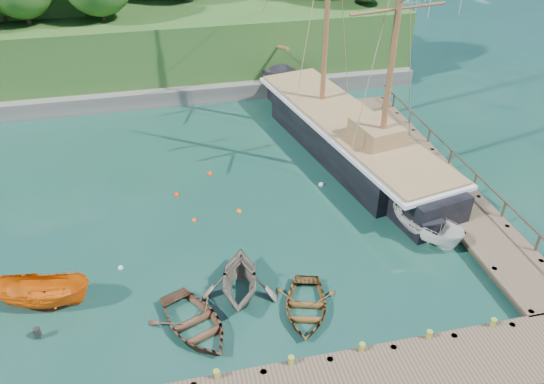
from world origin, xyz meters
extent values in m
plane|color=#123E2A|center=(0.00, 0.00, 0.00)|extent=(160.00, 160.00, 0.00)
cube|color=#453829|center=(2.00, -6.50, 0.54)|extent=(20.00, 3.20, 0.12)
cube|color=#2C241A|center=(2.00, -6.50, 0.38)|extent=(20.00, 3.20, 0.20)
cube|color=#453829|center=(11.50, 7.00, 0.54)|extent=(3.20, 24.00, 0.12)
cube|color=#2C241A|center=(11.50, 7.00, 0.38)|extent=(3.20, 24.00, 0.20)
cylinder|color=#2C241A|center=(10.20, -4.70, 0.05)|extent=(0.28, 0.28, 1.10)
cylinder|color=#2C241A|center=(10.20, 18.70, 0.05)|extent=(0.28, 0.28, 1.10)
cylinder|color=#2C241A|center=(12.80, 18.70, 0.05)|extent=(0.28, 0.28, 1.10)
cylinder|color=olive|center=(-1.00, -5.10, 0.00)|extent=(0.26, 0.26, 0.45)
cylinder|color=olive|center=(2.00, -5.10, 0.00)|extent=(0.26, 0.26, 0.45)
cylinder|color=olive|center=(5.00, -5.10, 0.00)|extent=(0.26, 0.26, 0.45)
cylinder|color=olive|center=(8.00, -5.10, 0.00)|extent=(0.26, 0.26, 0.45)
imported|color=#503423|center=(-4.56, -1.87, 0.00)|extent=(4.68, 5.35, 0.92)
imported|color=#6A6256|center=(-2.23, -0.09, 0.00)|extent=(4.44, 4.89, 2.23)
imported|color=brown|center=(0.50, -1.94, 0.00)|extent=(3.92, 4.70, 0.84)
imported|color=#DF6008|center=(-11.19, 1.14, 0.00)|extent=(4.83, 2.74, 1.76)
imported|color=silver|center=(8.34, 1.89, 0.00)|extent=(3.38, 4.89, 1.77)
cube|color=black|center=(7.32, 11.75, 0.74)|extent=(7.55, 15.36, 3.06)
cube|color=black|center=(5.48, 21.03, 0.74)|extent=(3.48, 5.05, 2.75)
cube|color=black|center=(8.96, 3.51, 0.74)|extent=(4.02, 4.36, 2.90)
cube|color=silver|center=(7.32, 11.75, 2.23)|extent=(8.50, 19.90, 0.25)
cube|color=brown|center=(7.32, 11.75, 2.48)|extent=(7.99, 19.41, 0.12)
cube|color=brown|center=(7.93, 8.66, 3.08)|extent=(2.93, 3.41, 1.20)
cylinder|color=brown|center=(4.79, 24.51, 3.68)|extent=(1.58, 6.81, 1.69)
cylinder|color=brown|center=(8.06, 8.04, 9.95)|extent=(0.36, 0.36, 14.94)
sphere|color=silver|center=(-7.86, 2.99, 0.00)|extent=(0.27, 0.27, 0.27)
sphere|color=#ED4A19|center=(-3.79, 6.20, 0.00)|extent=(0.29, 0.29, 0.29)
sphere|color=#E55B0A|center=(-1.14, 6.49, 0.00)|extent=(0.33, 0.33, 0.33)
sphere|color=white|center=(4.41, 8.18, 0.00)|extent=(0.35, 0.35, 0.35)
sphere|color=#F22D03|center=(-4.59, 9.04, 0.00)|extent=(0.33, 0.33, 0.33)
sphere|color=#F83F05|center=(-2.28, 11.03, 0.00)|extent=(0.33, 0.33, 0.33)
cube|color=#474744|center=(-8.00, 24.00, 0.60)|extent=(50.00, 4.00, 1.40)
cube|color=#284B18|center=(-8.00, 30.00, 3.00)|extent=(50.00, 14.00, 6.00)
cylinder|color=#382616|center=(-16.10, 28.11, 6.70)|extent=(0.36, 0.36, 1.40)
cylinder|color=#382616|center=(-14.18, 26.81, 6.70)|extent=(0.36, 0.36, 1.40)
cylinder|color=#382616|center=(-10.15, 30.20, 6.70)|extent=(0.36, 0.36, 1.40)
cylinder|color=#382616|center=(-8.51, 26.55, 6.70)|extent=(0.36, 0.36, 1.40)
cylinder|color=#382616|center=(-11.90, 31.02, 6.70)|extent=(0.36, 0.36, 1.40)
camera|label=1|loc=(-4.80, -18.42, 18.21)|focal=35.00mm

